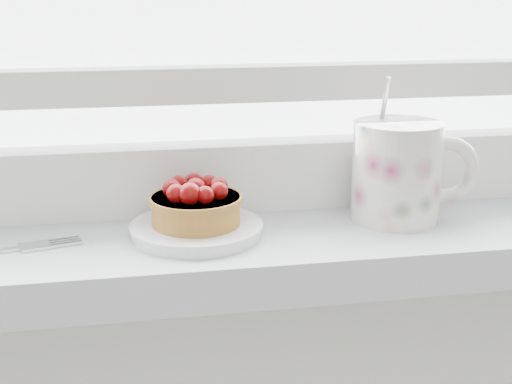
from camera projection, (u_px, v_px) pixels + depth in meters
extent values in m
cube|color=silver|center=(225.00, 249.00, 0.69)|extent=(1.60, 0.20, 0.04)
cube|color=white|center=(215.00, 175.00, 0.74)|extent=(1.30, 0.05, 0.07)
cube|color=white|center=(213.00, 84.00, 0.71)|extent=(1.30, 0.04, 0.04)
cylinder|color=white|center=(197.00, 230.00, 0.66)|extent=(0.12, 0.12, 0.01)
cylinder|color=#905C1F|center=(196.00, 210.00, 0.66)|extent=(0.08, 0.08, 0.03)
cylinder|color=#905C1F|center=(196.00, 199.00, 0.65)|extent=(0.09, 0.09, 0.01)
sphere|color=#4E0607|center=(195.00, 188.00, 0.65)|extent=(0.02, 0.02, 0.02)
sphere|color=#4E0607|center=(219.00, 186.00, 0.66)|extent=(0.02, 0.02, 0.02)
sphere|color=#4E0607|center=(209.00, 183.00, 0.67)|extent=(0.02, 0.02, 0.02)
sphere|color=#4E0607|center=(194.00, 182.00, 0.67)|extent=(0.02, 0.02, 0.02)
sphere|color=#4E0607|center=(179.00, 184.00, 0.66)|extent=(0.02, 0.02, 0.02)
sphere|color=#4E0607|center=(172.00, 188.00, 0.65)|extent=(0.02, 0.02, 0.02)
sphere|color=#4E0607|center=(176.00, 194.00, 0.64)|extent=(0.02, 0.02, 0.02)
sphere|color=#4E0607|center=(190.00, 194.00, 0.63)|extent=(0.02, 0.02, 0.02)
sphere|color=#4E0607|center=(205.00, 195.00, 0.63)|extent=(0.02, 0.02, 0.02)
sphere|color=#4E0607|center=(219.00, 191.00, 0.64)|extent=(0.02, 0.02, 0.02)
cylinder|color=silver|center=(396.00, 172.00, 0.70)|extent=(0.10, 0.10, 0.10)
cylinder|color=black|center=(399.00, 126.00, 0.68)|extent=(0.08, 0.08, 0.01)
torus|color=silver|center=(445.00, 170.00, 0.70)|extent=(0.07, 0.03, 0.07)
cylinder|color=silver|center=(384.00, 106.00, 0.70)|extent=(0.01, 0.02, 0.06)
cube|color=silver|center=(11.00, 250.00, 0.63)|extent=(0.02, 0.01, 0.00)
cube|color=silver|center=(35.00, 246.00, 0.63)|extent=(0.03, 0.03, 0.00)
cube|color=silver|center=(66.00, 245.00, 0.64)|extent=(0.03, 0.01, 0.00)
cube|color=silver|center=(65.00, 243.00, 0.64)|extent=(0.03, 0.01, 0.00)
cube|color=silver|center=(64.00, 241.00, 0.65)|extent=(0.03, 0.01, 0.00)
cube|color=silver|center=(63.00, 239.00, 0.65)|extent=(0.03, 0.01, 0.00)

